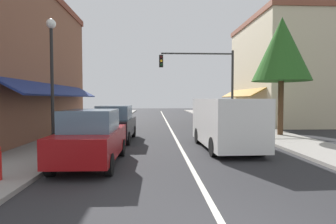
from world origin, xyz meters
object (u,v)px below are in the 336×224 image
van_in_lane (226,122)px  parked_car_second_left (115,123)px  traffic_signal_mast_arm (207,74)px  street_lamp_left_near (52,64)px  tree_right_near (282,50)px  parked_car_nearest_left (91,138)px

van_in_lane → parked_car_second_left: bearing=151.8°
traffic_signal_mast_arm → street_lamp_left_near: size_ratio=1.12×
street_lamp_left_near → tree_right_near: tree_right_near is taller
traffic_signal_mast_arm → van_in_lane: bearing=-95.9°
parked_car_nearest_left → street_lamp_left_near: street_lamp_left_near is taller
tree_right_near → traffic_signal_mast_arm: bearing=117.2°
van_in_lane → street_lamp_left_near: (-6.90, -0.71, 2.28)m
parked_car_second_left → van_in_lane: 5.57m
van_in_lane → street_lamp_left_near: 7.31m
street_lamp_left_near → tree_right_near: 11.80m
traffic_signal_mast_arm → street_lamp_left_near: bearing=-127.7°
parked_car_nearest_left → tree_right_near: 11.67m
tree_right_near → van_in_lane: bearing=-138.1°
parked_car_second_left → traffic_signal_mast_arm: 9.68m
parked_car_second_left → van_in_lane: size_ratio=0.79×
street_lamp_left_near → traffic_signal_mast_arm: bearing=52.3°
parked_car_second_left → traffic_signal_mast_arm: traffic_signal_mast_arm is taller
van_in_lane → traffic_signal_mast_arm: 9.93m
street_lamp_left_near → parked_car_nearest_left: bearing=-46.3°
parked_car_nearest_left → traffic_signal_mast_arm: (5.99, 12.16, 3.08)m
parked_car_second_left → tree_right_near: 9.85m
van_in_lane → traffic_signal_mast_arm: traffic_signal_mast_arm is taller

